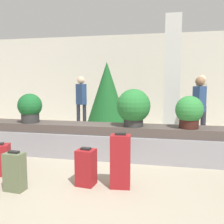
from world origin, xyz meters
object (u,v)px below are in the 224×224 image
object	(u,v)px
traveler_0	(81,98)
traveler_2	(199,104)
suitcase_2	(120,161)
suitcase_0	(15,172)
potted_plant_0	(189,112)
pillar	(172,77)
suitcase_3	(86,167)
potted_plant_2	(30,108)
traveler_1	(201,99)
decorated_tree	(107,96)
potted_plant_1	(134,107)

from	to	relation	value
traveler_0	traveler_2	world-z (taller)	traveler_0
suitcase_2	suitcase_0	bearing A→B (deg)	-169.93
potted_plant_0	pillar	bearing A→B (deg)	96.89
suitcase_3	potted_plant_2	xyz separation A→B (m)	(-1.63, 1.33, 0.69)
traveler_1	decorated_tree	xyz separation A→B (m)	(-2.51, -0.88, 0.09)
suitcase_0	suitcase_2	distance (m)	1.45
suitcase_2	traveler_2	xyz separation A→B (m)	(1.38, 2.86, 0.57)
suitcase_3	potted_plant_1	bearing A→B (deg)	76.15
potted_plant_0	decorated_tree	bearing A→B (deg)	136.48
potted_plant_0	traveler_2	bearing A→B (deg)	76.68
potted_plant_0	potted_plant_2	distance (m)	3.14
traveler_2	potted_plant_0	bearing A→B (deg)	24.02
suitcase_2	suitcase_3	world-z (taller)	suitcase_2
suitcase_0	suitcase_2	size ratio (longest dim) A/B	0.71
traveler_0	traveler_1	distance (m)	3.52
potted_plant_2	traveler_2	bearing A→B (deg)	23.82
suitcase_3	traveler_2	xyz separation A→B (m)	(1.88, 2.88, 0.68)
suitcase_0	decorated_tree	distance (m)	3.70
potted_plant_0	suitcase_3	bearing A→B (deg)	-138.37
traveler_1	traveler_2	bearing A→B (deg)	22.73
pillar	potted_plant_0	xyz separation A→B (m)	(0.27, -2.20, -0.66)
traveler_2	suitcase_2	bearing A→B (deg)	11.57
suitcase_0	traveler_0	distance (m)	4.48
pillar	potted_plant_0	bearing A→B (deg)	-83.11
potted_plant_0	traveler_0	distance (m)	3.98
potted_plant_0	potted_plant_2	size ratio (longest dim) A/B	0.98
suitcase_3	traveler_2	size ratio (longest dim) A/B	0.34
potted_plant_1	decorated_tree	distance (m)	2.10
suitcase_2	decorated_tree	world-z (taller)	decorated_tree
potted_plant_2	pillar	bearing A→B (deg)	37.63
traveler_2	suitcase_0	bearing A→B (deg)	-3.01
traveler_0	traveler_1	bearing A→B (deg)	36.17
suitcase_3	traveler_2	bearing A→B (deg)	63.96
traveler_0	traveler_2	xyz separation A→B (m)	(3.32, -1.13, -0.03)
suitcase_0	potted_plant_2	xyz separation A→B (m)	(-0.74, 1.71, 0.68)
decorated_tree	traveler_2	bearing A→B (deg)	-7.80
suitcase_2	decorated_tree	size ratio (longest dim) A/B	0.39
suitcase_3	traveler_1	distance (m)	4.64
traveler_0	potted_plant_2	bearing A→B (deg)	-58.80
pillar	potted_plant_1	world-z (taller)	pillar
suitcase_3	traveler_2	distance (m)	3.51
suitcase_2	pillar	bearing A→B (deg)	72.15
suitcase_3	traveler_1	bearing A→B (deg)	70.09
suitcase_0	potted_plant_0	world-z (taller)	potted_plant_0
potted_plant_2	suitcase_3	bearing A→B (deg)	-39.37
suitcase_3	traveler_1	xyz separation A→B (m)	(2.07, 4.08, 0.73)
suitcase_2	traveler_0	size ratio (longest dim) A/B	0.47
suitcase_0	potted_plant_0	xyz separation A→B (m)	(2.40, 1.72, 0.68)
pillar	suitcase_2	size ratio (longest dim) A/B	4.11
traveler_1	potted_plant_1	bearing A→B (deg)	2.46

